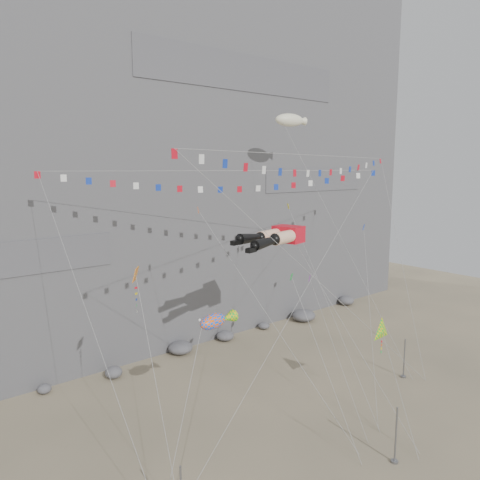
# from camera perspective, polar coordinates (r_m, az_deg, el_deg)

# --- Properties ---
(ground) EXTENTS (120.00, 120.00, 0.00)m
(ground) POSITION_cam_1_polar(r_m,az_deg,el_deg) (39.63, 6.94, -20.83)
(ground) COLOR gray
(ground) RESTS_ON ground
(cliff) EXTENTS (80.00, 28.00, 50.00)m
(cliff) POSITION_cam_1_polar(r_m,az_deg,el_deg) (61.21, -15.47, 13.61)
(cliff) COLOR slate
(cliff) RESTS_ON ground
(talus_boulders) EXTENTS (60.00, 3.00, 1.20)m
(talus_boulders) POSITION_cam_1_polar(r_m,az_deg,el_deg) (51.34, -7.27, -12.93)
(talus_boulders) COLOR slate
(talus_boulders) RESTS_ON ground
(anchor_pole_center) EXTENTS (0.12, 0.12, 3.97)m
(anchor_pole_center) POSITION_cam_1_polar(r_m,az_deg,el_deg) (35.19, 18.47, -21.63)
(anchor_pole_center) COLOR slate
(anchor_pole_center) RESTS_ON ground
(anchor_pole_right) EXTENTS (0.12, 0.12, 3.77)m
(anchor_pole_right) POSITION_cam_1_polar(r_m,az_deg,el_deg) (47.73, 19.39, -13.45)
(anchor_pole_right) COLOR slate
(anchor_pole_right) RESTS_ON ground
(legs_kite) EXTENTS (8.16, 14.62, 19.12)m
(legs_kite) POSITION_cam_1_polar(r_m,az_deg,el_deg) (38.62, 4.26, 0.36)
(legs_kite) COLOR red
(legs_kite) RESTS_ON ground
(flag_banner_upper) EXTENTS (30.47, 17.99, 27.86)m
(flag_banner_upper) POSITION_cam_1_polar(r_m,az_deg,el_deg) (42.22, -1.24, 8.41)
(flag_banner_upper) COLOR red
(flag_banner_upper) RESTS_ON ground
(flag_banner_lower) EXTENTS (32.64, 10.54, 23.45)m
(flag_banner_lower) POSITION_cam_1_polar(r_m,az_deg,el_deg) (39.61, 9.09, 10.13)
(flag_banner_lower) COLOR red
(flag_banner_lower) RESTS_ON ground
(harlequin_kite) EXTENTS (1.99, 6.91, 14.25)m
(harlequin_kite) POSITION_cam_1_polar(r_m,az_deg,el_deg) (30.06, -12.59, -4.19)
(harlequin_kite) COLOR red
(harlequin_kite) RESTS_ON ground
(fish_windsock) EXTENTS (9.57, 6.32, 13.01)m
(fish_windsock) POSITION_cam_1_polar(r_m,az_deg,el_deg) (32.64, -3.34, -9.92)
(fish_windsock) COLOR #FF5D0D
(fish_windsock) RESTS_ON ground
(delta_kite) EXTENTS (4.92, 5.99, 9.48)m
(delta_kite) POSITION_cam_1_polar(r_m,az_deg,el_deg) (39.45, 16.98, -10.62)
(delta_kite) COLOR yellow
(delta_kite) RESTS_ON ground
(blimp_windsock) EXTENTS (4.45, 15.66, 28.54)m
(blimp_windsock) POSITION_cam_1_polar(r_m,az_deg,el_deg) (51.29, 6.07, 14.27)
(blimp_windsock) COLOR #F4F0C9
(blimp_windsock) RESTS_ON ground
(small_kite_a) EXTENTS (4.57, 14.08, 21.38)m
(small_kite_a) POSITION_cam_1_polar(r_m,az_deg,el_deg) (37.46, -4.76, 3.10)
(small_kite_a) COLOR #E94E13
(small_kite_a) RESTS_ON ground
(small_kite_b) EXTENTS (5.52, 10.98, 14.79)m
(small_kite_b) POSITION_cam_1_polar(r_m,az_deg,el_deg) (43.41, 8.55, -4.81)
(small_kite_b) COLOR purple
(small_kite_b) RESTS_ON ground
(small_kite_c) EXTENTS (1.65, 8.40, 13.71)m
(small_kite_c) POSITION_cam_1_polar(r_m,az_deg,el_deg) (36.06, 6.42, -4.79)
(small_kite_c) COLOR green
(small_kite_c) RESTS_ON ground
(small_kite_d) EXTENTS (5.00, 14.93, 21.66)m
(small_kite_d) POSITION_cam_1_polar(r_m,az_deg,el_deg) (46.13, 6.04, 3.74)
(small_kite_d) COLOR yellow
(small_kite_d) RESTS_ON ground
(small_kite_e) EXTENTS (10.22, 9.55, 18.93)m
(small_kite_e) POSITION_cam_1_polar(r_m,az_deg,el_deg) (47.30, 14.87, 1.22)
(small_kite_e) COLOR #1331A6
(small_kite_e) RESTS_ON ground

